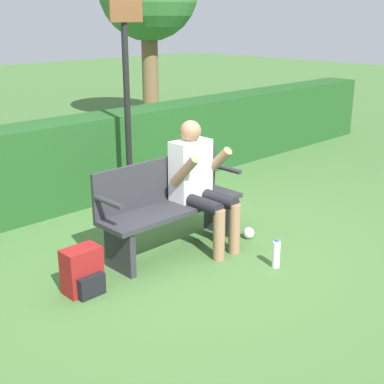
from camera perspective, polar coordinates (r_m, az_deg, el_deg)
The scene contains 8 objects.
ground_plane at distance 5.21m, azimuth -1.96°, elevation -6.22°, with size 40.00×40.00×0.00m, color #426B33.
hedge_back at distance 6.45m, azimuth -13.15°, elevation 3.00°, with size 12.00×0.54×1.02m.
park_bench at distance 5.08m, azimuth -2.48°, elevation -1.35°, with size 1.52×0.42×0.88m.
person_seated at distance 5.09m, azimuth 0.76°, elevation 1.34°, with size 0.52×0.65×1.23m.
backpack at distance 4.48m, azimuth -11.55°, elevation -8.33°, with size 0.31×0.26×0.38m.
water_bottle at distance 4.88m, azimuth 8.97°, elevation -6.56°, with size 0.07×0.07×0.27m.
signpost at distance 6.02m, azimuth -6.96°, elevation 11.04°, with size 0.43×0.09×2.42m.
litter_crumple at distance 5.48m, azimuth 6.07°, elevation -4.36°, with size 0.12×0.12×0.12m.
Camera 1 is at (-3.17, -3.51, 2.17)m, focal length 50.00 mm.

